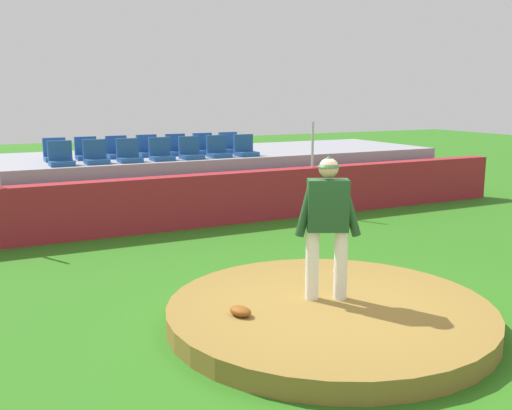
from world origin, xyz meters
name	(u,v)px	position (x,y,z in m)	size (l,w,h in m)	color
ground_plane	(329,323)	(0.00, 0.00, 0.00)	(60.00, 60.00, 0.00)	#2C6F19
pitchers_mound	(329,313)	(0.00, 0.00, 0.12)	(4.03, 4.03, 0.25)	olive
pitcher	(328,217)	(0.06, 0.18, 1.30)	(0.79, 0.47, 1.82)	white
baseball	(336,271)	(0.77, 1.00, 0.28)	(0.07, 0.07, 0.07)	white
fielding_glove	(241,311)	(-1.15, 0.14, 0.30)	(0.30, 0.20, 0.11)	brown
brick_barrier	(175,203)	(0.00, 5.81, 0.56)	(17.54, 0.40, 1.12)	maroon
fence_post_right	(313,145)	(3.36, 5.81, 1.64)	(0.06, 0.06, 1.05)	silver
bleacher_platform	(145,182)	(0.00, 8.08, 0.68)	(15.05, 3.66, 1.35)	#94959E
stadium_chair_0	(61,158)	(-2.11, 6.75, 1.51)	(0.48, 0.44, 0.50)	#204F90
stadium_chair_1	(96,156)	(-1.40, 6.78, 1.51)	(0.48, 0.44, 0.50)	#204F90
stadium_chair_2	(129,155)	(-0.70, 6.75, 1.51)	(0.48, 0.44, 0.50)	#204F90
stadium_chair_3	(161,153)	(0.02, 6.77, 1.51)	(0.48, 0.44, 0.50)	#204F90
stadium_chair_4	(191,152)	(0.71, 6.75, 1.51)	(0.48, 0.44, 0.50)	#204F90
stadium_chair_5	(218,150)	(1.41, 6.80, 1.51)	(0.48, 0.44, 0.50)	#204F90
stadium_chair_6	(245,149)	(2.09, 6.77, 1.51)	(0.48, 0.44, 0.50)	#204F90
stadium_chair_7	(55,154)	(-2.09, 7.66, 1.51)	(0.48, 0.44, 0.50)	#204F90
stadium_chair_8	(87,152)	(-1.41, 7.69, 1.51)	(0.48, 0.44, 0.50)	#204F90
stadium_chair_9	(117,151)	(-0.72, 7.68, 1.51)	(0.48, 0.44, 0.50)	#204F90
stadium_chair_10	(148,150)	(0.00, 7.71, 1.51)	(0.48, 0.44, 0.50)	#204F90
stadium_chair_11	(177,148)	(0.70, 7.66, 1.51)	(0.48, 0.44, 0.50)	#204F90
stadium_chair_12	(204,147)	(1.39, 7.66, 1.51)	(0.48, 0.44, 0.50)	#204F90
stadium_chair_13	(229,146)	(2.09, 7.69, 1.51)	(0.48, 0.44, 0.50)	#204F90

